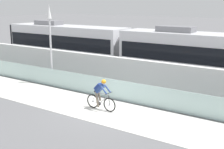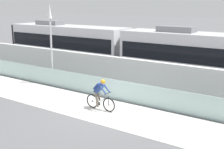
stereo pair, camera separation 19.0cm
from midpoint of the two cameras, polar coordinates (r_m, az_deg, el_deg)
The scene contains 9 objects.
ground_plane at distance 15.37m, azimuth -1.90°, elevation -6.75°, with size 200.00×200.00×0.00m, color slate.
bike_path_deck at distance 15.37m, azimuth -1.90°, elevation -6.73°, with size 32.00×3.20×0.01m, color silver.
glass_parapet at distance 16.65m, azimuth 1.85°, elevation -3.13°, with size 32.00×0.05×1.12m, color silver.
concrete_barrier_wall at distance 18.03m, azimuth 4.93°, elevation -0.39°, with size 32.00×0.36×2.03m, color silver.
tram_rail_near at distance 20.41m, azimuth 8.30°, elevation -1.78°, with size 32.00×0.08×0.01m, color #595654.
tram_rail_far at distance 21.68m, azimuth 9.97°, elevation -0.95°, with size 32.00×0.08×0.01m, color #595654.
tram at distance 22.05m, azimuth 2.29°, elevation 4.50°, with size 22.56×2.54×3.81m.
cyclist_on_bike at distance 15.22m, azimuth -2.50°, elevation -3.79°, with size 1.77×0.58×1.61m.
lamp_post_antenna at distance 19.96m, azimuth -11.81°, elevation 7.35°, with size 0.28×0.28×5.20m.
Camera 1 is at (8.46, -11.70, 5.28)m, focal length 48.67 mm.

